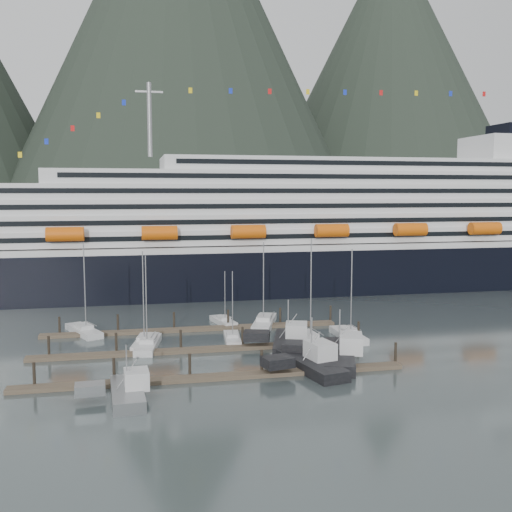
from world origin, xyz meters
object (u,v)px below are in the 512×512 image
at_px(sailboat_c, 232,339).
at_px(trawler_d, 310,363).
at_px(cruise_ship, 323,237).
at_px(sailboat_d, 308,340).
at_px(trawler_b, 126,391).
at_px(sailboat_a, 145,343).
at_px(sailboat_e, 84,331).
at_px(sailboat_f, 223,322).
at_px(sailboat_h, 348,336).
at_px(sailboat_b, 148,345).
at_px(trawler_c, 338,354).
at_px(sailboat_g, 264,323).
at_px(trawler_e, 287,342).

distance_m(sailboat_c, trawler_d, 18.28).
bearing_deg(cruise_ship, sailboat_c, -122.37).
relative_size(cruise_ship, sailboat_d, 12.83).
xyz_separation_m(sailboat_c, trawler_b, (-15.68, -22.74, 0.48)).
bearing_deg(trawler_d, sailboat_d, -27.82).
distance_m(sailboat_a, sailboat_e, 13.54).
relative_size(sailboat_f, sailboat_h, 0.66).
relative_size(sailboat_d, trawler_b, 1.57).
bearing_deg(trawler_b, sailboat_b, -11.20).
bearing_deg(trawler_c, sailboat_a, 81.13).
height_order(sailboat_f, sailboat_g, sailboat_g).
bearing_deg(sailboat_f, sailboat_c, 164.76).
height_order(cruise_ship, sailboat_b, cruise_ship).
bearing_deg(sailboat_d, trawler_e, 117.21).
bearing_deg(trawler_d, sailboat_e, 35.86).
height_order(sailboat_a, trawler_d, sailboat_a).
bearing_deg(sailboat_c, sailboat_a, 95.92).
xyz_separation_m(sailboat_g, sailboat_h, (10.76, -11.47, -0.00)).
relative_size(sailboat_c, trawler_c, 0.72).
xyz_separation_m(sailboat_d, sailboat_f, (-10.39, 15.51, -0.06)).
bearing_deg(cruise_ship, trawler_b, -123.10).
relative_size(sailboat_b, trawler_c, 0.91).
relative_size(sailboat_g, sailboat_h, 1.02).
height_order(sailboat_c, sailboat_h, sailboat_h).
bearing_deg(sailboat_e, trawler_c, -147.98).
distance_m(cruise_ship, sailboat_g, 45.56).
distance_m(cruise_ship, sailboat_e, 65.48).
bearing_deg(sailboat_d, sailboat_h, -83.98).
xyz_separation_m(sailboat_h, trawler_d, (-10.71, -14.83, 0.50)).
height_order(sailboat_g, trawler_e, sailboat_g).
relative_size(trawler_b, trawler_d, 0.80).
relative_size(sailboat_c, sailboat_h, 0.77).
bearing_deg(sailboat_a, sailboat_d, -86.12).
xyz_separation_m(sailboat_d, trawler_b, (-26.62, -19.50, 0.42)).
distance_m(sailboat_a, sailboat_c, 13.00).
height_order(sailboat_d, sailboat_h, sailboat_d).
bearing_deg(sailboat_d, sailboat_f, 29.52).
bearing_deg(sailboat_b, sailboat_e, 51.89).
height_order(sailboat_d, sailboat_f, sailboat_d).
distance_m(sailboat_d, sailboat_f, 18.66).
relative_size(cruise_ship, trawler_e, 16.57).
height_order(sailboat_d, sailboat_g, sailboat_d).
relative_size(sailboat_a, trawler_e, 1.15).
relative_size(sailboat_c, sailboat_d, 0.68).
height_order(sailboat_b, sailboat_d, sailboat_d).
height_order(sailboat_a, trawler_b, sailboat_a).
relative_size(trawler_c, trawler_e, 1.23).
relative_size(sailboat_e, trawler_c, 0.98).
height_order(sailboat_b, trawler_e, sailboat_b).
distance_m(sailboat_b, sailboat_f, 18.92).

